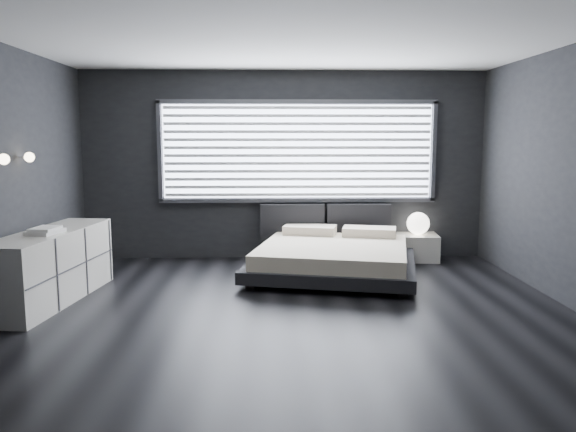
{
  "coord_description": "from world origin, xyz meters",
  "views": [
    {
      "loc": [
        -0.2,
        -5.68,
        1.82
      ],
      "look_at": [
        0.0,
        0.85,
        0.9
      ],
      "focal_mm": 35.0,
      "sensor_mm": 36.0,
      "label": 1
    }
  ],
  "objects": [
    {
      "name": "room",
      "position": [
        0.0,
        0.0,
        1.4
      ],
      "size": [
        6.04,
        6.0,
        2.8
      ],
      "color": "black",
      "rests_on": "ground"
    },
    {
      "name": "window",
      "position": [
        0.2,
        2.7,
        1.61
      ],
      "size": [
        4.14,
        0.09,
        1.52
      ],
      "color": "white",
      "rests_on": "ground"
    },
    {
      "name": "headboard",
      "position": [
        0.62,
        2.64,
        0.57
      ],
      "size": [
        1.96,
        0.16,
        0.52
      ],
      "color": "black",
      "rests_on": "ground"
    },
    {
      "name": "sconce_near",
      "position": [
        -2.88,
        0.05,
        1.6
      ],
      "size": [
        0.18,
        0.11,
        0.11
      ],
      "color": "silver",
      "rests_on": "ground"
    },
    {
      "name": "sconce_far",
      "position": [
        -2.88,
        0.65,
        1.6
      ],
      "size": [
        0.18,
        0.11,
        0.11
      ],
      "color": "silver",
      "rests_on": "ground"
    },
    {
      "name": "bed",
      "position": [
        0.63,
        1.59,
        0.25
      ],
      "size": [
        2.5,
        2.43,
        0.54
      ],
      "color": "black",
      "rests_on": "ground"
    },
    {
      "name": "nightstand",
      "position": [
        1.95,
        2.5,
        0.19
      ],
      "size": [
        0.72,
        0.62,
        0.39
      ],
      "primitive_type": "cube",
      "rotation": [
        0.0,
        0.0,
        -0.11
      ],
      "color": "silver",
      "rests_on": "ground"
    },
    {
      "name": "orb_lamp",
      "position": [
        1.99,
        2.49,
        0.55
      ],
      "size": [
        0.33,
        0.33,
        0.33
      ],
      "primitive_type": "sphere",
      "color": "white",
      "rests_on": "nightstand"
    },
    {
      "name": "dresser",
      "position": [
        -2.65,
        0.49,
        0.4
      ],
      "size": [
        0.82,
        2.04,
        0.79
      ],
      "color": "silver",
      "rests_on": "ground"
    },
    {
      "name": "book_stack",
      "position": [
        -2.62,
        0.31,
        0.83
      ],
      "size": [
        0.35,
        0.42,
        0.07
      ],
      "color": "silver",
      "rests_on": "dresser"
    }
  ]
}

